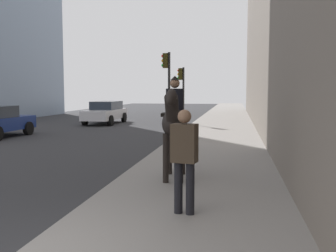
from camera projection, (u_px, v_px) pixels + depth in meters
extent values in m
ellipsoid|color=black|center=(175.00, 123.00, 8.85)|extent=(1.54, 0.68, 0.66)
cylinder|color=black|center=(180.00, 158.00, 8.46)|extent=(0.13, 0.13, 1.08)
cylinder|color=black|center=(166.00, 158.00, 8.48)|extent=(0.13, 0.13, 1.08)
cylinder|color=black|center=(183.00, 152.00, 9.35)|extent=(0.13, 0.13, 1.08)
cylinder|color=black|center=(169.00, 152.00, 9.38)|extent=(0.13, 0.13, 1.08)
cylinder|color=black|center=(172.00, 109.00, 8.05)|extent=(0.65, 0.33, 0.68)
ellipsoid|color=black|center=(171.00, 97.00, 7.82)|extent=(0.64, 0.27, 0.49)
cylinder|color=black|center=(177.00, 124.00, 9.57)|extent=(0.29, 0.12, 0.55)
cube|color=black|center=(175.00, 115.00, 8.88)|extent=(0.49, 0.63, 0.08)
cube|color=black|center=(175.00, 101.00, 8.86)|extent=(0.31, 0.40, 0.55)
sphere|color=#8C664C|center=(175.00, 83.00, 8.82)|extent=(0.22, 0.22, 0.22)
cone|color=black|center=(175.00, 78.00, 8.81)|extent=(0.22, 0.22, 0.10)
cylinder|color=black|center=(178.00, 188.00, 6.37)|extent=(0.14, 0.14, 0.85)
cylinder|color=black|center=(190.00, 189.00, 6.30)|extent=(0.14, 0.14, 0.85)
cube|color=#3F3326|center=(184.00, 143.00, 6.27)|extent=(0.32, 0.44, 0.62)
sphere|color=#8C664C|center=(185.00, 116.00, 6.23)|extent=(0.22, 0.22, 0.22)
cylinder|color=black|center=(28.00, 128.00, 18.74)|extent=(0.65, 0.24, 0.64)
cube|color=silver|center=(105.00, 114.00, 25.18)|extent=(4.57, 1.67, 0.60)
cube|color=#262D38|center=(107.00, 105.00, 25.39)|extent=(2.46, 1.46, 0.52)
cylinder|color=black|center=(111.00, 121.00, 23.67)|extent=(0.64, 0.22, 0.64)
cylinder|color=black|center=(85.00, 120.00, 23.96)|extent=(0.64, 0.22, 0.64)
cylinder|color=black|center=(124.00, 117.00, 26.44)|extent=(0.64, 0.22, 0.64)
cylinder|color=black|center=(101.00, 117.00, 26.73)|extent=(0.64, 0.22, 0.64)
cylinder|color=black|center=(169.00, 94.00, 18.84)|extent=(0.12, 0.12, 3.96)
cube|color=#2D280C|center=(165.00, 61.00, 18.73)|extent=(0.20, 0.24, 0.70)
sphere|color=red|center=(163.00, 56.00, 18.73)|extent=(0.14, 0.14, 0.14)
sphere|color=orange|center=(163.00, 61.00, 18.75)|extent=(0.14, 0.14, 0.14)
sphere|color=green|center=(163.00, 65.00, 18.77)|extent=(0.14, 0.14, 0.14)
cylinder|color=black|center=(183.00, 97.00, 23.72)|extent=(0.12, 0.12, 3.53)
cube|color=#2D280C|center=(181.00, 74.00, 23.63)|extent=(0.20, 0.24, 0.70)
sphere|color=red|center=(178.00, 70.00, 23.63)|extent=(0.14, 0.14, 0.14)
sphere|color=orange|center=(178.00, 74.00, 23.65)|extent=(0.14, 0.14, 0.14)
sphere|color=green|center=(178.00, 78.00, 23.67)|extent=(0.14, 0.14, 0.14)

